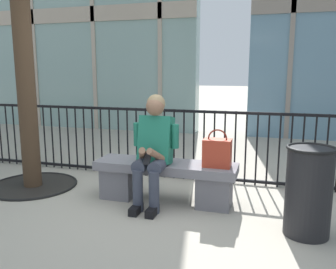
{
  "coord_description": "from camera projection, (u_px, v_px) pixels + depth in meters",
  "views": [
    {
      "loc": [
        1.12,
        -3.67,
        1.47
      ],
      "look_at": [
        0.0,
        0.1,
        0.75
      ],
      "focal_mm": 37.7,
      "sensor_mm": 36.0,
      "label": 1
    }
  ],
  "objects": [
    {
      "name": "stone_bench",
      "position": [
        165.0,
        178.0,
        3.99
      ],
      "size": [
        1.6,
        0.44,
        0.45
      ],
      "color": "slate",
      "rests_on": "ground"
    },
    {
      "name": "trash_can",
      "position": [
        309.0,
        190.0,
        3.13
      ],
      "size": [
        0.43,
        0.43,
        0.82
      ],
      "color": "black",
      "rests_on": "ground"
    },
    {
      "name": "ground_plane",
      "position": [
        166.0,
        200.0,
        4.04
      ],
      "size": [
        60.0,
        60.0,
        0.0
      ],
      "primitive_type": "plane",
      "color": "#A8A091"
    },
    {
      "name": "handbag_on_bench",
      "position": [
        217.0,
        152.0,
        3.76
      ],
      "size": [
        0.29,
        0.19,
        0.41
      ],
      "color": "#B23823",
      "rests_on": "stone_bench"
    },
    {
      "name": "seated_person_with_phone",
      "position": [
        153.0,
        147.0,
        3.83
      ],
      "size": [
        0.52,
        0.66,
        1.21
      ],
      "color": "#383D4C",
      "rests_on": "ground"
    },
    {
      "name": "plaza_railing",
      "position": [
        184.0,
        144.0,
        4.75
      ],
      "size": [
        9.58,
        0.04,
        0.96
      ],
      "color": "black",
      "rests_on": "ground"
    }
  ]
}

